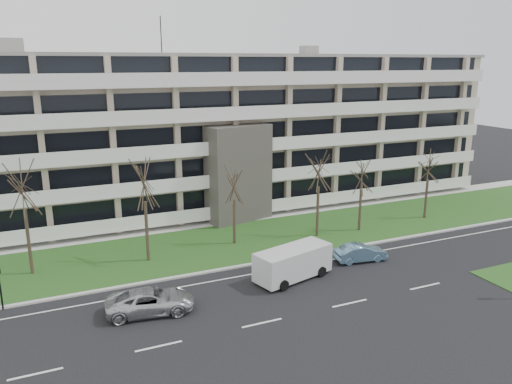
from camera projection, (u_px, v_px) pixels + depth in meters
name	position (u px, v px, depth m)	size (l,w,h in m)	color
ground	(350.00, 303.00, 31.03)	(160.00, 160.00, 0.00)	black
grass_verge	(263.00, 238.00, 42.53)	(90.00, 10.00, 0.06)	#234E1A
curb	(290.00, 258.00, 38.09)	(90.00, 0.35, 0.12)	#B2B2AD
sidewalk	(239.00, 219.00, 47.39)	(90.00, 2.00, 0.08)	#B2B2AD
lane_edge_line	(299.00, 265.00, 36.78)	(90.00, 0.12, 0.01)	white
apartment_building	(214.00, 131.00, 51.50)	(60.50, 15.10, 18.75)	#C5B399
silver_pickup	(150.00, 301.00, 29.73)	(2.41, 5.23, 1.45)	#B9BDC1
blue_sedan	(360.00, 253.00, 37.46)	(1.38, 3.97, 1.31)	#6A97B9
white_van	(294.00, 260.00, 34.34)	(5.99, 3.47, 2.19)	silver
tree_1	(21.00, 183.00, 33.63)	(4.25, 4.25, 8.50)	#382B21
tree_2	(144.00, 177.00, 35.99)	(4.15, 4.15, 8.31)	#382B21
tree_3	(234.00, 182.00, 39.82)	(3.37, 3.37, 6.73)	#382B21
tree_4	(319.00, 167.00, 41.46)	(3.91, 3.91, 7.82)	#382B21
tree_5	(362.00, 174.00, 43.08)	(3.33, 3.33, 6.67)	#382B21
tree_6	(429.00, 164.00, 46.57)	(3.41, 3.41, 6.82)	#382B21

